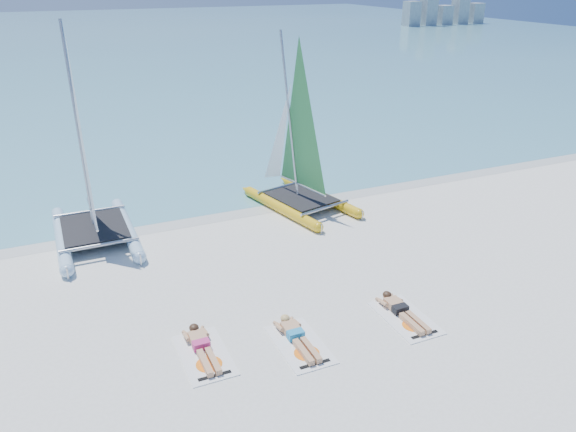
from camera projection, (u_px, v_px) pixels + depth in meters
name	position (u px, v px, depth m)	size (l,w,h in m)	color
ground	(273.00, 292.00, 14.44)	(140.00, 140.00, 0.00)	white
sea	(72.00, 40.00, 67.22)	(140.00, 115.00, 0.01)	#7BC1CD
wet_sand_strip	(211.00, 214.00, 19.05)	(140.00, 1.40, 0.01)	silver
distant_skyline	(443.00, 11.00, 85.51)	(14.00, 2.00, 5.00)	#A4AEB5
catamaran_blue	(87.00, 178.00, 16.62)	(2.32, 4.83, 6.58)	#BFDDFC
catamaran_yellow	(294.00, 151.00, 19.26)	(3.07, 4.88, 6.05)	yellow
towel_a	(204.00, 355.00, 12.07)	(1.00, 1.85, 0.02)	white
sunbather_a	(202.00, 346.00, 12.18)	(0.37, 1.73, 0.26)	tan
towel_b	(300.00, 344.00, 12.41)	(1.00, 1.85, 0.02)	white
sunbather_b	(296.00, 336.00, 12.53)	(0.37, 1.73, 0.26)	tan
towel_c	(405.00, 318.00, 13.36)	(1.00, 1.85, 0.02)	white
sunbather_c	(401.00, 310.00, 13.48)	(0.37, 1.73, 0.26)	tan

